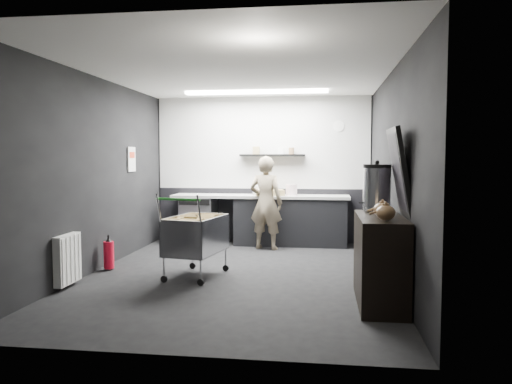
# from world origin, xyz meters

# --- Properties ---
(floor) EXTENTS (5.50, 5.50, 0.00)m
(floor) POSITION_xyz_m (0.00, 0.00, 0.00)
(floor) COLOR black
(floor) RESTS_ON ground
(ceiling) EXTENTS (5.50, 5.50, 0.00)m
(ceiling) POSITION_xyz_m (0.00, 0.00, 2.70)
(ceiling) COLOR white
(ceiling) RESTS_ON wall_back
(wall_back) EXTENTS (5.50, 0.00, 5.50)m
(wall_back) POSITION_xyz_m (0.00, 2.75, 1.35)
(wall_back) COLOR black
(wall_back) RESTS_ON floor
(wall_front) EXTENTS (5.50, 0.00, 5.50)m
(wall_front) POSITION_xyz_m (0.00, -2.75, 1.35)
(wall_front) COLOR black
(wall_front) RESTS_ON floor
(wall_left) EXTENTS (0.00, 5.50, 5.50)m
(wall_left) POSITION_xyz_m (-2.00, 0.00, 1.35)
(wall_left) COLOR black
(wall_left) RESTS_ON floor
(wall_right) EXTENTS (0.00, 5.50, 5.50)m
(wall_right) POSITION_xyz_m (2.00, 0.00, 1.35)
(wall_right) COLOR black
(wall_right) RESTS_ON floor
(kitchen_wall_panel) EXTENTS (3.95, 0.02, 1.70)m
(kitchen_wall_panel) POSITION_xyz_m (0.00, 2.73, 1.85)
(kitchen_wall_panel) COLOR silver
(kitchen_wall_panel) RESTS_ON wall_back
(dado_panel) EXTENTS (3.95, 0.02, 1.00)m
(dado_panel) POSITION_xyz_m (0.00, 2.73, 0.50)
(dado_panel) COLOR black
(dado_panel) RESTS_ON wall_back
(floating_shelf) EXTENTS (1.20, 0.22, 0.04)m
(floating_shelf) POSITION_xyz_m (0.20, 2.62, 1.62)
(floating_shelf) COLOR black
(floating_shelf) RESTS_ON wall_back
(wall_clock) EXTENTS (0.20, 0.03, 0.20)m
(wall_clock) POSITION_xyz_m (1.40, 2.72, 2.15)
(wall_clock) COLOR white
(wall_clock) RESTS_ON wall_back
(poster) EXTENTS (0.02, 0.30, 0.40)m
(poster) POSITION_xyz_m (-1.98, 1.30, 1.55)
(poster) COLOR silver
(poster) RESTS_ON wall_left
(poster_red_band) EXTENTS (0.02, 0.22, 0.10)m
(poster_red_band) POSITION_xyz_m (-1.98, 1.30, 1.62)
(poster_red_band) COLOR red
(poster_red_band) RESTS_ON poster
(radiator) EXTENTS (0.10, 0.50, 0.60)m
(radiator) POSITION_xyz_m (-1.94, -0.90, 0.35)
(radiator) COLOR white
(radiator) RESTS_ON wall_left
(ceiling_strip) EXTENTS (2.40, 0.20, 0.04)m
(ceiling_strip) POSITION_xyz_m (0.00, 1.85, 2.67)
(ceiling_strip) COLOR white
(ceiling_strip) RESTS_ON ceiling
(prep_counter) EXTENTS (3.20, 0.61, 0.90)m
(prep_counter) POSITION_xyz_m (0.14, 2.42, 0.46)
(prep_counter) COLOR black
(prep_counter) RESTS_ON floor
(person) EXTENTS (0.66, 0.51, 1.60)m
(person) POSITION_xyz_m (0.16, 1.97, 0.80)
(person) COLOR #B9AE92
(person) RESTS_ON floor
(shopping_cart) EXTENTS (0.76, 1.09, 1.09)m
(shopping_cart) POSITION_xyz_m (-0.54, -0.14, 0.52)
(shopping_cart) COLOR silver
(shopping_cart) RESTS_ON floor
(sideboard) EXTENTS (0.54, 1.27, 1.90)m
(sideboard) POSITION_xyz_m (1.75, -1.04, 0.60)
(sideboard) COLOR black
(sideboard) RESTS_ON floor
(fire_extinguisher) EXTENTS (0.14, 0.14, 0.47)m
(fire_extinguisher) POSITION_xyz_m (-1.85, 0.07, 0.23)
(fire_extinguisher) COLOR red
(fire_extinguisher) RESTS_ON floor
(cardboard_box) EXTENTS (0.58, 0.49, 0.10)m
(cardboard_box) POSITION_xyz_m (0.17, 2.37, 0.95)
(cardboard_box) COLOR #94804F
(cardboard_box) RESTS_ON prep_counter
(pink_tub) EXTENTS (0.20, 0.20, 0.20)m
(pink_tub) POSITION_xyz_m (0.57, 2.42, 1.00)
(pink_tub) COLOR silver
(pink_tub) RESTS_ON prep_counter
(white_container) EXTENTS (0.22, 0.20, 0.17)m
(white_container) POSITION_xyz_m (-0.02, 2.37, 0.98)
(white_container) COLOR white
(white_container) RESTS_ON prep_counter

